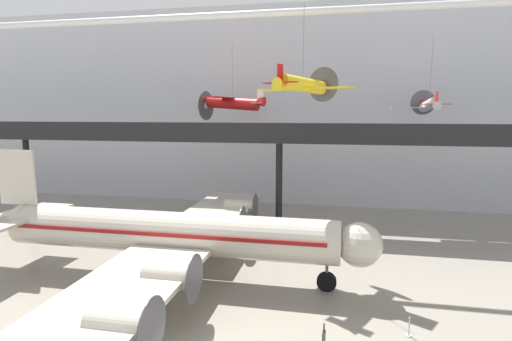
# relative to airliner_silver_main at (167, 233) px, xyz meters

# --- Properties ---
(hangar_back_wall) EXTENTS (140.00, 3.00, 24.79)m
(hangar_back_wall) POSITION_rel_airliner_silver_main_xyz_m (5.84, 25.98, 9.13)
(hangar_back_wall) COLOR silver
(hangar_back_wall) RESTS_ON ground
(mezzanine_walkway) EXTENTS (110.00, 3.20, 10.72)m
(mezzanine_walkway) POSITION_rel_airliner_silver_main_xyz_m (5.84, 14.47, 5.76)
(mezzanine_walkway) COLOR black
(mezzanine_walkway) RESTS_ON ground
(ceiling_truss_beam) EXTENTS (120.00, 0.60, 0.60)m
(ceiling_truss_beam) POSITION_rel_airliner_silver_main_xyz_m (5.84, 8.15, 16.49)
(ceiling_truss_beam) COLOR silver
(airliner_silver_main) EXTENTS (29.76, 33.48, 8.98)m
(airliner_silver_main) POSITION_rel_airliner_silver_main_xyz_m (0.00, 0.00, 0.00)
(airliner_silver_main) COLOR beige
(airliner_silver_main) RESTS_ON ground
(suspended_plane_silver_racer) EXTENTS (7.32, 5.99, 7.93)m
(suspended_plane_silver_racer) POSITION_rel_airliner_silver_main_xyz_m (20.70, 17.66, 9.20)
(suspended_plane_silver_racer) COLOR silver
(suspended_plane_red_highwing) EXTENTS (7.82, 9.41, 8.60)m
(suspended_plane_red_highwing) POSITION_rel_airliner_silver_main_xyz_m (0.22, 18.12, 9.49)
(suspended_plane_red_highwing) COLOR red
(suspended_plane_yellow_lowwing) EXTENTS (7.16, 6.43, 6.89)m
(suspended_plane_yellow_lowwing) POSITION_rel_airliner_silver_main_xyz_m (9.04, 4.42, 10.47)
(suspended_plane_yellow_lowwing) COLOR yellow
(stanchion_barrier) EXTENTS (0.36, 0.36, 1.08)m
(stanchion_barrier) POSITION_rel_airliner_silver_main_xyz_m (15.59, -4.67, -2.94)
(stanchion_barrier) COLOR #B2B5BA
(stanchion_barrier) RESTS_ON ground
(info_sign_pedestal) EXTENTS (0.19, 0.78, 1.24)m
(info_sign_pedestal) POSITION_rel_airliner_silver_main_xyz_m (11.17, -6.33, -2.81)
(info_sign_pedestal) COLOR #4C4C51
(info_sign_pedestal) RESTS_ON ground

